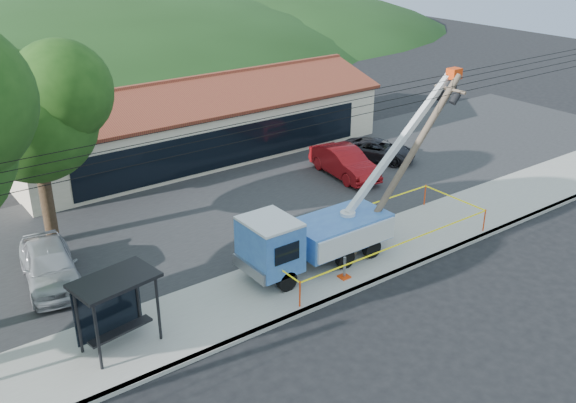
{
  "coord_description": "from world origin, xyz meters",
  "views": [
    {
      "loc": [
        -13.56,
        -13.43,
        13.22
      ],
      "look_at": [
        -0.01,
        5.0,
        3.06
      ],
      "focal_mm": 40.0,
      "sensor_mm": 36.0,
      "label": 1
    }
  ],
  "objects_px": {
    "car_silver": "(53,285)",
    "car_red": "(344,177)",
    "utility_truck": "(314,234)",
    "leaning_pole": "(411,156)",
    "bus_shelter": "(114,295)",
    "car_dark": "(377,161)"
  },
  "relations": [
    {
      "from": "leaning_pole",
      "to": "car_silver",
      "type": "relative_size",
      "value": 1.47
    },
    {
      "from": "bus_shelter",
      "to": "car_silver",
      "type": "bearing_deg",
      "value": 87.1
    },
    {
      "from": "bus_shelter",
      "to": "car_silver",
      "type": "height_order",
      "value": "bus_shelter"
    },
    {
      "from": "utility_truck",
      "to": "car_red",
      "type": "height_order",
      "value": "utility_truck"
    },
    {
      "from": "bus_shelter",
      "to": "car_silver",
      "type": "xyz_separation_m",
      "value": [
        -0.56,
        5.27,
        -2.03
      ]
    },
    {
      "from": "leaning_pole",
      "to": "car_dark",
      "type": "height_order",
      "value": "leaning_pole"
    },
    {
      "from": "bus_shelter",
      "to": "car_red",
      "type": "height_order",
      "value": "bus_shelter"
    },
    {
      "from": "utility_truck",
      "to": "bus_shelter",
      "type": "height_order",
      "value": "utility_truck"
    },
    {
      "from": "car_red",
      "to": "car_dark",
      "type": "height_order",
      "value": "car_red"
    },
    {
      "from": "car_silver",
      "to": "car_red",
      "type": "distance_m",
      "value": 16.81
    },
    {
      "from": "bus_shelter",
      "to": "car_dark",
      "type": "relative_size",
      "value": 0.66
    },
    {
      "from": "car_dark",
      "to": "bus_shelter",
      "type": "bearing_deg",
      "value": 172.36
    },
    {
      "from": "utility_truck",
      "to": "bus_shelter",
      "type": "distance_m",
      "value": 8.59
    },
    {
      "from": "car_silver",
      "to": "utility_truck",
      "type": "bearing_deg",
      "value": -19.68
    },
    {
      "from": "leaning_pole",
      "to": "bus_shelter",
      "type": "relative_size",
      "value": 2.48
    },
    {
      "from": "car_silver",
      "to": "car_red",
      "type": "height_order",
      "value": "car_silver"
    },
    {
      "from": "utility_truck",
      "to": "leaning_pole",
      "type": "xyz_separation_m",
      "value": [
        4.82,
        -0.44,
        2.43
      ]
    },
    {
      "from": "utility_truck",
      "to": "car_silver",
      "type": "xyz_separation_m",
      "value": [
        -9.13,
        4.93,
        -1.54
      ]
    },
    {
      "from": "leaning_pole",
      "to": "car_dark",
      "type": "distance_m",
      "value": 10.81
    },
    {
      "from": "car_silver",
      "to": "car_red",
      "type": "xyz_separation_m",
      "value": [
        16.7,
        1.9,
        0.0
      ]
    },
    {
      "from": "car_silver",
      "to": "car_red",
      "type": "relative_size",
      "value": 1.0
    },
    {
      "from": "leaning_pole",
      "to": "car_red",
      "type": "relative_size",
      "value": 1.47
    }
  ]
}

